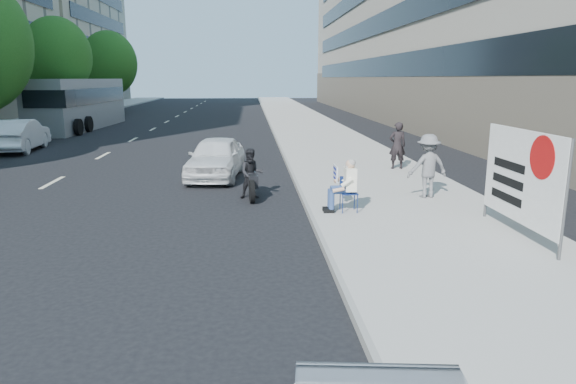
{
  "coord_description": "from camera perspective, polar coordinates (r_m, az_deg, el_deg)",
  "views": [
    {
      "loc": [
        0.01,
        -9.05,
        3.37
      ],
      "look_at": [
        0.75,
        0.97,
        1.12
      ],
      "focal_mm": 32.0,
      "sensor_mm": 36.0,
      "label": 1
    }
  ],
  "objects": [
    {
      "name": "white_sedan_near",
      "position": [
        17.78,
        -8.01,
        3.83
      ],
      "size": [
        2.13,
        4.28,
        1.4
      ],
      "primitive_type": "imported",
      "rotation": [
        0.0,
        0.0,
        -0.12
      ],
      "color": "white",
      "rests_on": "ground"
    },
    {
      "name": "tree_far_e",
      "position": [
        54.81,
        -19.27,
        13.37
      ],
      "size": [
        5.4,
        5.4,
        7.89
      ],
      "color": "#382616",
      "rests_on": "ground"
    },
    {
      "name": "bus",
      "position": [
        37.81,
        -22.14,
        9.04
      ],
      "size": [
        3.14,
        12.16,
        3.3
      ],
      "rotation": [
        0.0,
        0.0,
        -0.05
      ],
      "color": "gray",
      "rests_on": "ground"
    },
    {
      "name": "motorcycle",
      "position": [
        14.62,
        -4.06,
        1.78
      ],
      "size": [
        0.74,
        2.05,
        1.42
      ],
      "rotation": [
        0.0,
        0.0,
        0.1
      ],
      "color": "black",
      "rests_on": "ground"
    },
    {
      "name": "protest_banner",
      "position": [
        11.48,
        24.53,
        1.57
      ],
      "size": [
        0.08,
        3.06,
        2.2
      ],
      "color": "#4C4C4C",
      "rests_on": "near_sidewalk"
    },
    {
      "name": "jogger",
      "position": [
        14.49,
        15.27,
        2.8
      ],
      "size": [
        1.2,
        0.8,
        1.74
      ],
      "primitive_type": "imported",
      "rotation": [
        0.0,
        0.0,
        3.28
      ],
      "color": "slate",
      "rests_on": "near_sidewalk"
    },
    {
      "name": "near_sidewalk",
      "position": [
        29.51,
        3.58,
        6.14
      ],
      "size": [
        5.0,
        120.0,
        0.15
      ],
      "primitive_type": "cube",
      "color": "#A9A69E",
      "rests_on": "ground"
    },
    {
      "name": "white_sedan_mid",
      "position": [
        27.21,
        -27.71,
        5.61
      ],
      "size": [
        1.98,
        4.65,
        1.49
      ],
      "primitive_type": "imported",
      "rotation": [
        0.0,
        0.0,
        3.23
      ],
      "color": "silver",
      "rests_on": "ground"
    },
    {
      "name": "pedestrian_woman",
      "position": [
        18.9,
        12.05,
        5.08
      ],
      "size": [
        0.62,
        0.41,
        1.68
      ],
      "primitive_type": "imported",
      "rotation": [
        0.0,
        0.0,
        3.13
      ],
      "color": "black",
      "rests_on": "near_sidewalk"
    },
    {
      "name": "ground",
      "position": [
        9.66,
        -4.07,
        -7.86
      ],
      "size": [
        160.0,
        160.0,
        0.0
      ],
      "primitive_type": "plane",
      "color": "black",
      "rests_on": "ground"
    },
    {
      "name": "seated_protester",
      "position": [
        12.58,
        6.29,
        1.06
      ],
      "size": [
        0.83,
        1.11,
        1.31
      ],
      "color": "navy",
      "rests_on": "near_sidewalk"
    },
    {
      "name": "tree_far_d",
      "position": [
        41.42,
        -24.29,
        13.6
      ],
      "size": [
        4.8,
        4.8,
        7.65
      ],
      "color": "#382616",
      "rests_on": "ground"
    }
  ]
}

